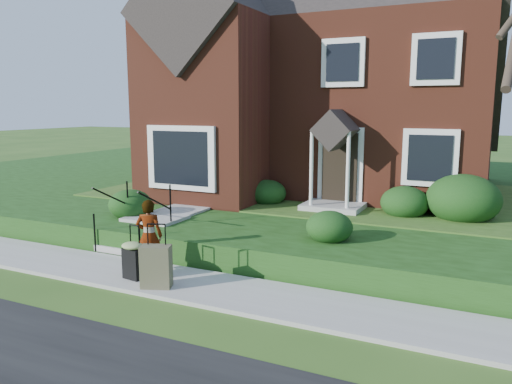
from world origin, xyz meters
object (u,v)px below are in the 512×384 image
Objects in this scene: front_steps at (144,229)px; suitcase_black at (133,258)px; suitcase_olive at (156,266)px; woman at (149,236)px.

front_steps is 1.88× the size of suitcase_black.
suitcase_olive is at bearing -6.50° from suitcase_black.
front_steps is at bearing -69.62° from woman.
suitcase_black is (1.37, -2.11, 0.02)m from front_steps.
front_steps is 3.09m from suitcase_olive.
suitcase_black is at bearing -56.98° from front_steps.
suitcase_olive reaches higher than suitcase_black.
suitcase_olive is at bearing -48.02° from front_steps.
front_steps reaches higher than woman.
woman is 1.25× the size of suitcase_olive.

